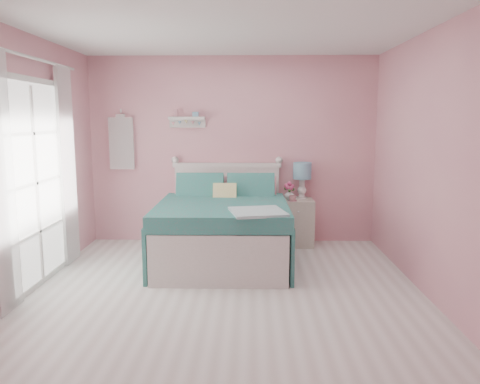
{
  "coord_description": "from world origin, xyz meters",
  "views": [
    {
      "loc": [
        0.25,
        -4.34,
        1.73
      ],
      "look_at": [
        0.13,
        1.2,
        0.87
      ],
      "focal_mm": 35.0,
      "sensor_mm": 36.0,
      "label": 1
    }
  ],
  "objects_px": {
    "nightstand": "(297,222)",
    "table_lamp": "(302,173)",
    "bed": "(223,229)",
    "vase": "(289,194)",
    "teacup": "(292,198)"
  },
  "relations": [
    {
      "from": "bed",
      "to": "table_lamp",
      "type": "height_order",
      "value": "table_lamp"
    },
    {
      "from": "table_lamp",
      "to": "teacup",
      "type": "distance_m",
      "value": 0.41
    },
    {
      "from": "vase",
      "to": "teacup",
      "type": "xyz_separation_m",
      "value": [
        0.03,
        -0.13,
        -0.03
      ]
    },
    {
      "from": "vase",
      "to": "table_lamp",
      "type": "bearing_deg",
      "value": 26.3
    },
    {
      "from": "bed",
      "to": "teacup",
      "type": "relative_size",
      "value": 20.37
    },
    {
      "from": "bed",
      "to": "nightstand",
      "type": "relative_size",
      "value": 3.04
    },
    {
      "from": "bed",
      "to": "vase",
      "type": "height_order",
      "value": "bed"
    },
    {
      "from": "nightstand",
      "to": "table_lamp",
      "type": "bearing_deg",
      "value": 51.62
    },
    {
      "from": "table_lamp",
      "to": "teacup",
      "type": "bearing_deg",
      "value": -124.49
    },
    {
      "from": "bed",
      "to": "table_lamp",
      "type": "relative_size",
      "value": 3.89
    },
    {
      "from": "vase",
      "to": "teacup",
      "type": "height_order",
      "value": "vase"
    },
    {
      "from": "bed",
      "to": "nightstand",
      "type": "height_order",
      "value": "bed"
    },
    {
      "from": "vase",
      "to": "nightstand",
      "type": "bearing_deg",
      "value": -0.59
    },
    {
      "from": "teacup",
      "to": "bed",
      "type": "bearing_deg",
      "value": -145.56
    },
    {
      "from": "nightstand",
      "to": "table_lamp",
      "type": "relative_size",
      "value": 1.28
    }
  ]
}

